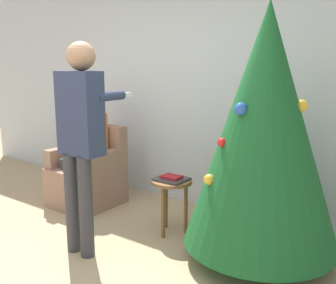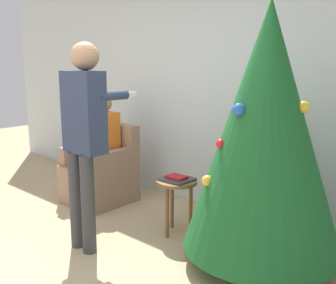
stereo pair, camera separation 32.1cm
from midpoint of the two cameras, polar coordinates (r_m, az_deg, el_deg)
The scene contains 9 objects.
ground_plane at distance 3.39m, azimuth -16.54°, elevation -18.17°, with size 14.00×14.00×0.00m, color tan.
wall_back at distance 4.52m, azimuth 7.38°, elevation 7.59°, with size 8.00×0.06×2.70m.
christmas_tree at distance 3.18m, azimuth 16.79°, elevation 1.76°, with size 1.27×1.27×2.13m.
armchair at distance 4.76m, azimuth -7.69°, elevation -4.67°, with size 0.67×0.72×0.92m.
person_seated at distance 4.66m, azimuth -8.02°, elevation -0.30°, with size 0.36×0.46×1.28m.
person_standing at distance 3.41m, azimuth -9.46°, elevation 2.00°, with size 0.41×0.57×1.82m.
side_stool at distance 3.82m, azimuth 3.69°, elevation -6.95°, with size 0.40×0.40×0.54m.
laptop at distance 3.79m, azimuth 3.71°, elevation -5.45°, with size 0.29×0.26×0.02m.
book at distance 3.78m, azimuth 3.71°, elevation -5.13°, with size 0.18×0.14×0.02m.
Camera 2 is at (2.69, -1.38, 1.66)m, focal length 42.00 mm.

